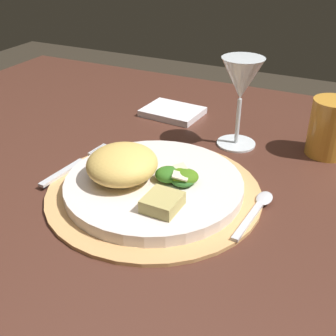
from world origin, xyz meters
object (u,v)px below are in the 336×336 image
Objects in this scene: fork at (73,166)px; spoon at (258,207)px; dining_table at (129,242)px; amber_tumbler at (330,128)px; wine_glass at (241,83)px; napkin at (173,112)px; dinner_plate at (154,185)px.

spoon is at bearing 3.79° from fork.
dining_table is at bearing 17.21° from fork.
spoon is 1.29× the size of amber_tumbler.
spoon is 0.25m from wine_glass.
napkin reaches higher than dining_table.
wine_glass is (0.06, 0.22, 0.11)m from dinner_plate.
amber_tumbler is at bearing 75.22° from spoon.
dining_table is 0.18m from fork.
napkin is at bearing 98.18° from dining_table.
dinner_plate is 0.16m from fork.
dinner_plate is 1.67× the size of fork.
dining_table is 7.51× the size of fork.
dinner_plate is at bearing -171.56° from spoon.
wine_glass reaches higher than dinner_plate.
dinner_plate is at bearing -130.79° from amber_tumbler.
dinner_plate is 0.32m from napkin.
napkin is 1.19× the size of amber_tumbler.
fork is at bearing -135.23° from wine_glass.
dining_table is 4.51× the size of dinner_plate.
dining_table is 0.36m from wine_glass.
napkin reaches higher than fork.
dinner_plate is 2.67× the size of amber_tumbler.
napkin is at bearing 134.49° from spoon.
fork reaches higher than dining_table.
amber_tumbler reaches higher than napkin.
napkin is at bearing 155.53° from wine_glass.
dining_table is at bearing 178.61° from spoon.
napkin is (-0.11, 0.30, -0.01)m from dinner_plate.
spoon reaches higher than dining_table.
amber_tumbler is (0.29, 0.23, 0.20)m from dining_table.
wine_glass reaches higher than dining_table.
fork is at bearing -146.19° from amber_tumbler.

